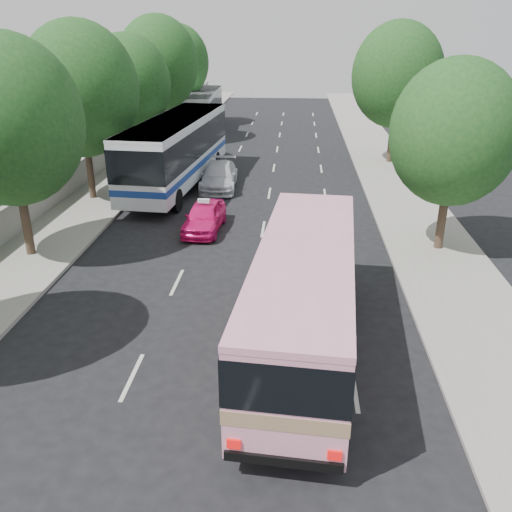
# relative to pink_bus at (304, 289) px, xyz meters

# --- Properties ---
(ground) EXTENTS (120.00, 120.00, 0.00)m
(ground) POSITION_rel_pink_bus_xyz_m (-2.80, 0.36, -2.07)
(ground) COLOR black
(ground) RESTS_ON ground
(sidewalk_left) EXTENTS (4.00, 90.00, 0.15)m
(sidewalk_left) POSITION_rel_pink_bus_xyz_m (-11.30, 20.36, -1.99)
(sidewalk_left) COLOR #9E998E
(sidewalk_left) RESTS_ON ground
(sidewalk_right) EXTENTS (4.00, 90.00, 0.12)m
(sidewalk_right) POSITION_rel_pink_bus_xyz_m (5.70, 20.36, -2.01)
(sidewalk_right) COLOR #9E998E
(sidewalk_right) RESTS_ON ground
(low_wall) EXTENTS (0.30, 90.00, 1.50)m
(low_wall) POSITION_rel_pink_bus_xyz_m (-13.10, 20.36, -1.17)
(low_wall) COLOR #9E998E
(low_wall) RESTS_ON sidewalk_left
(tree_left_b) EXTENTS (5.70, 5.70, 8.88)m
(tree_left_b) POSITION_rel_pink_bus_xyz_m (-11.22, 6.30, 3.75)
(tree_left_b) COLOR #38281E
(tree_left_b) RESTS_ON ground
(tree_left_c) EXTENTS (6.00, 6.00, 9.35)m
(tree_left_c) POSITION_rel_pink_bus_xyz_m (-11.42, 14.30, 4.06)
(tree_left_c) COLOR #38281E
(tree_left_c) RESTS_ON ground
(tree_left_d) EXTENTS (5.52, 5.52, 8.60)m
(tree_left_d) POSITION_rel_pink_bus_xyz_m (-11.32, 22.30, 3.57)
(tree_left_d) COLOR #38281E
(tree_left_d) RESTS_ON ground
(tree_left_e) EXTENTS (6.30, 6.30, 9.82)m
(tree_left_e) POSITION_rel_pink_bus_xyz_m (-11.22, 30.30, 4.37)
(tree_left_e) COLOR #38281E
(tree_left_e) RESTS_ON ground
(tree_left_f) EXTENTS (5.88, 5.88, 9.16)m
(tree_left_f) POSITION_rel_pink_bus_xyz_m (-11.42, 38.30, 3.94)
(tree_left_f) COLOR #38281E
(tree_left_f) RESTS_ON ground
(tree_right_near) EXTENTS (5.10, 5.10, 7.95)m
(tree_right_near) POSITION_rel_pink_bus_xyz_m (5.98, 8.30, 3.14)
(tree_right_near) COLOR #38281E
(tree_right_near) RESTS_ON ground
(tree_right_far) EXTENTS (6.00, 6.00, 9.35)m
(tree_right_far) POSITION_rel_pink_bus_xyz_m (6.28, 24.30, 4.06)
(tree_right_far) COLOR #38281E
(tree_right_far) RESTS_ON ground
(pink_bus) EXTENTS (3.50, 10.59, 3.32)m
(pink_bus) POSITION_rel_pink_bus_xyz_m (0.00, 0.00, 0.00)
(pink_bus) COLOR pink
(pink_bus) RESTS_ON ground
(pink_taxi) EXTENTS (1.81, 4.08, 1.37)m
(pink_taxi) POSITION_rel_pink_bus_xyz_m (-4.55, 10.00, -1.38)
(pink_taxi) COLOR #EF1474
(pink_taxi) RESTS_ON ground
(white_pickup) EXTENTS (2.28, 5.10, 1.45)m
(white_pickup) POSITION_rel_pink_bus_xyz_m (-4.84, 17.22, -1.34)
(white_pickup) COLOR silver
(white_pickup) RESTS_ON ground
(tour_coach_front) EXTENTS (4.05, 13.62, 4.02)m
(tour_coach_front) POSITION_rel_pink_bus_xyz_m (-7.30, 17.40, 0.35)
(tour_coach_front) COLOR white
(tour_coach_front) RESTS_ON ground
(tour_coach_rear) EXTENTS (2.85, 11.23, 3.34)m
(tour_coach_rear) POSITION_rel_pink_bus_xyz_m (-8.98, 36.98, -0.06)
(tour_coach_rear) COLOR silver
(tour_coach_rear) RESTS_ON ground
(taxi_roof_sign) EXTENTS (0.56, 0.21, 0.18)m
(taxi_roof_sign) POSITION_rel_pink_bus_xyz_m (-4.55, 10.00, -0.61)
(taxi_roof_sign) COLOR silver
(taxi_roof_sign) RESTS_ON pink_taxi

